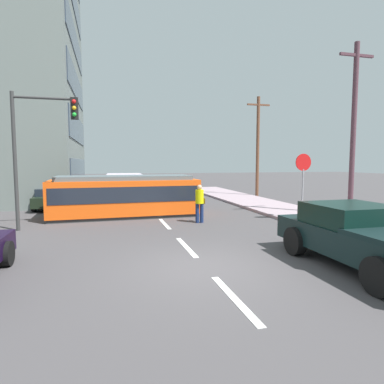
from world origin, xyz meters
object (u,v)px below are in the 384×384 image
traffic_light_mast (40,136)px  parked_sedan_mid (54,197)px  streetcar_tram (125,195)px  stop_sign (303,172)px  utility_pole_near (354,128)px  pedestrian_crossing (200,201)px  utility_pole_mid (258,145)px  parked_sedan_far (74,189)px  pickup_truck_parked (364,237)px  city_bus (125,185)px

traffic_light_mast → parked_sedan_mid: bearing=94.4°
streetcar_tram → parked_sedan_mid: size_ratio=1.66×
stop_sign → utility_pole_near: 3.52m
traffic_light_mast → stop_sign: bearing=-4.5°
pedestrian_crossing → utility_pole_mid: (7.21, 9.35, 3.00)m
utility_pole_mid → parked_sedan_mid: bearing=-168.9°
streetcar_tram → utility_pole_mid: utility_pole_mid is taller
parked_sedan_far → stop_sign: 17.39m
streetcar_tram → stop_sign: 8.43m
pedestrian_crossing → utility_pole_near: 8.15m
pickup_truck_parked → stop_sign: (2.33, 6.26, 1.40)m
parked_sedan_far → utility_pole_mid: size_ratio=0.54×
traffic_light_mast → utility_pole_mid: 16.39m
city_bus → pedestrian_crossing: city_bus is taller
pickup_truck_parked → utility_pole_near: (5.16, 6.58, 3.47)m
utility_pole_near → pedestrian_crossing: bearing=177.1°
pedestrian_crossing → traffic_light_mast: bearing=178.4°
traffic_light_mast → utility_pole_mid: utility_pole_mid is taller
pedestrian_crossing → utility_pole_mid: size_ratio=0.22×
pedestrian_crossing → parked_sedan_mid: pedestrian_crossing is taller
city_bus → stop_sign: size_ratio=2.01×
parked_sedan_mid → stop_sign: stop_sign is taller
stop_sign → utility_pole_near: size_ratio=0.35×
parked_sedan_far → parked_sedan_mid: bearing=-94.8°
parked_sedan_mid → utility_pole_near: 16.31m
city_bus → utility_pole_near: size_ratio=0.71×
pedestrian_crossing → traffic_light_mast: 6.92m
streetcar_tram → traffic_light_mast: traffic_light_mast is taller
traffic_light_mast → city_bus: bearing=69.7°
parked_sedan_mid → traffic_light_mast: (0.50, -6.40, 3.04)m
pickup_truck_parked → stop_sign: size_ratio=1.74×
parked_sedan_mid → parked_sedan_far: same height
pickup_truck_parked → utility_pole_near: 9.05m
city_bus → parked_sedan_mid: 5.47m
streetcar_tram → pedestrian_crossing: streetcar_tram is taller
pickup_truck_parked → utility_pole_mid: (4.94, 16.30, 3.14)m
parked_sedan_mid → utility_pole_near: size_ratio=0.52×
stop_sign → traffic_light_mast: 11.10m
city_bus → pedestrian_crossing: (2.69, -10.09, -0.08)m
city_bus → utility_pole_near: utility_pole_near is taller
streetcar_tram → parked_sedan_mid: 5.51m
pedestrian_crossing → utility_pole_mid: 12.18m
parked_sedan_mid → parked_sedan_far: 6.17m
parked_sedan_mid → pickup_truck_parked: bearing=-56.0°
pedestrian_crossing → stop_sign: (4.61, -0.69, 1.25)m
streetcar_tram → utility_pole_near: size_ratio=0.87×
utility_pole_mid → parked_sedan_far: bearing=166.0°
pickup_truck_parked → parked_sedan_far: size_ratio=1.24×
stop_sign → utility_pole_near: bearing=6.3°
streetcar_tram → utility_pole_mid: 12.62m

